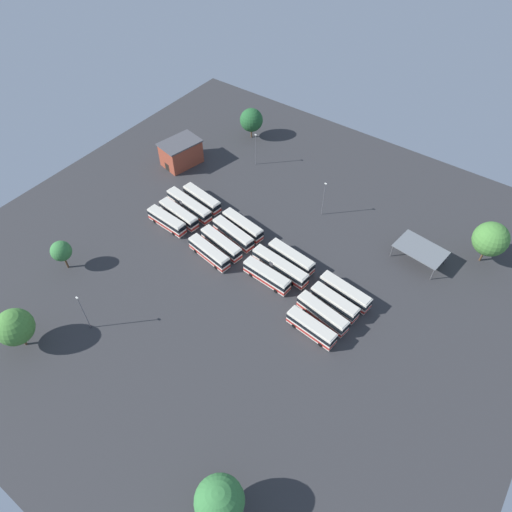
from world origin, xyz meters
name	(u,v)px	position (x,y,z in m)	size (l,w,h in m)	color
ground_plane	(250,260)	(0.00, 0.00, 0.00)	(121.04, 121.04, 0.00)	#333335
bus_row0_slot0	(167,221)	(-22.13, -2.83, 1.82)	(10.78, 3.18, 3.45)	silver
bus_row0_slot1	(179,214)	(-21.40, 0.55, 1.82)	(11.64, 3.87, 3.45)	silver
bus_row0_slot2	(189,205)	(-21.61, 4.42, 1.82)	(13.90, 4.22, 3.45)	silver
bus_row0_slot3	(202,199)	(-20.59, 8.08, 1.82)	(11.52, 4.06, 3.45)	silver
bus_row1_slot0	(209,253)	(-7.51, -4.81, 1.82)	(11.32, 4.15, 3.45)	silver
bus_row1_slot1	(221,244)	(-7.08, -1.08, 1.82)	(11.43, 4.30, 3.45)	silver
bus_row1_slot2	(233,234)	(-6.83, 2.93, 1.82)	(11.60, 4.34, 3.45)	silver
bus_row1_slot3	(243,225)	(-6.69, 6.41, 1.82)	(11.50, 4.17, 3.45)	silver
bus_row2_slot1	(267,276)	(6.61, -2.78, 1.82)	(11.21, 3.24, 3.45)	silver
bus_row2_slot2	(280,266)	(7.41, 0.98, 1.82)	(13.86, 3.73, 3.45)	silver
bus_row2_slot3	(291,257)	(7.98, 4.60, 1.82)	(11.52, 3.76, 3.45)	silver
bus_row3_slot0	(311,328)	(21.04, -8.43, 1.82)	(10.60, 3.50, 3.45)	silver
bus_row3_slot1	(323,313)	(21.11, -4.29, 1.82)	(11.56, 4.16, 3.45)	silver
bus_row3_slot2	(334,303)	(21.68, -0.56, 1.82)	(10.72, 3.73, 3.45)	silver
bus_row3_slot3	(345,292)	(22.12, 3.05, 1.82)	(11.61, 3.78, 3.45)	silver
depot_building	(181,153)	(-36.20, 17.93, 3.40)	(9.18, 11.64, 6.77)	#99422D
maintenance_shelter	(421,249)	(30.24, 21.98, 3.36)	(11.33, 8.15, 3.52)	slate
lamp_post_near_entrance	(83,312)	(-14.68, -32.76, 5.26)	(0.56, 0.28, 9.68)	slate
lamp_post_far_corner	(256,148)	(-19.62, 29.34, 5.12)	(0.56, 0.28, 9.40)	slate
lamp_post_mid_lot	(324,198)	(5.35, 22.36, 5.24)	(0.56, 0.28, 9.63)	slate
tree_east_edge	(219,501)	(26.75, -43.16, 5.82)	(7.25, 7.25, 9.45)	brown
tree_west_edge	(61,251)	(-30.94, -25.15, 5.19)	(4.44, 4.44, 7.44)	brown
tree_north_edge	(15,327)	(-21.68, -42.55, 5.83)	(6.97, 6.97, 9.32)	brown
tree_northwest	(491,239)	(41.58, 29.98, 6.73)	(7.49, 7.49, 10.48)	brown
tree_northeast	(251,120)	(-28.29, 39.23, 5.65)	(6.55, 6.55, 8.93)	brown
puddle_between_rows	(221,220)	(-13.20, 6.28, 0.00)	(3.16, 3.16, 0.01)	black
puddle_centre_drain	(237,217)	(-10.89, 9.59, 0.00)	(3.09, 3.09, 0.01)	black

